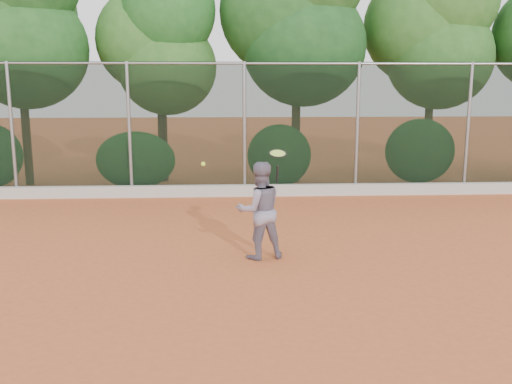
{
  "coord_description": "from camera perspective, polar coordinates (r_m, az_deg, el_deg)",
  "views": [
    {
      "loc": [
        -0.46,
        -8.01,
        3.02
      ],
      "look_at": [
        0.0,
        1.0,
        1.25
      ],
      "focal_mm": 40.0,
      "sensor_mm": 36.0,
      "label": 1
    }
  ],
  "objects": [
    {
      "name": "ground",
      "position": [
        8.58,
        0.34,
        -9.52
      ],
      "size": [
        80.0,
        80.0,
        0.0
      ],
      "primitive_type": "plane",
      "color": "#BC582C",
      "rests_on": "ground"
    },
    {
      "name": "concrete_curb",
      "position": [
        15.12,
        -1.12,
        0.15
      ],
      "size": [
        24.0,
        0.2,
        0.3
      ],
      "primitive_type": "cube",
      "color": "#B9B3AB",
      "rests_on": "ground"
    },
    {
      "name": "tennis_player",
      "position": [
        9.73,
        0.35,
        -1.85
      ],
      "size": [
        0.95,
        0.82,
        1.68
      ],
      "primitive_type": "imported",
      "rotation": [
        0.0,
        0.0,
        3.39
      ],
      "color": "gray",
      "rests_on": "ground"
    },
    {
      "name": "chainlink_fence",
      "position": [
        15.06,
        -1.16,
        6.67
      ],
      "size": [
        24.09,
        0.09,
        3.5
      ],
      "color": "black",
      "rests_on": "ground"
    },
    {
      "name": "foliage_backdrop",
      "position": [
        17.05,
        -3.32,
        15.73
      ],
      "size": [
        23.7,
        3.63,
        7.55
      ],
      "color": "#462B1B",
      "rests_on": "ground"
    },
    {
      "name": "tennis_racket",
      "position": [
        9.52,
        2.18,
        3.64
      ],
      "size": [
        0.32,
        0.31,
        0.57
      ],
      "color": "black",
      "rests_on": "ground"
    },
    {
      "name": "tennis_ball_in_flight",
      "position": [
        9.22,
        -5.31,
        2.8
      ],
      "size": [
        0.07,
        0.07,
        0.07
      ],
      "color": "#DAF838",
      "rests_on": "ground"
    }
  ]
}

